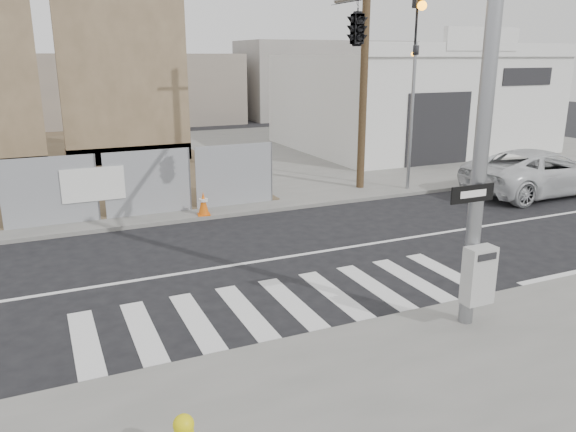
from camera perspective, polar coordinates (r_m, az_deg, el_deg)
name	(u,v)px	position (r m, az deg, el deg)	size (l,w,h in m)	color
ground	(249,263)	(13.75, -4.03, -4.79)	(100.00, 100.00, 0.00)	black
sidewalk_far	(143,164)	(26.89, -14.54, 5.17)	(50.00, 20.00, 0.12)	slate
signal_pole	(392,60)	(12.18, 10.56, 15.31)	(0.96, 5.87, 7.00)	gray
far_signal_pole	(413,96)	(20.83, 12.56, 11.80)	(0.16, 0.20, 5.60)	gray
concrete_wall_right	(126,90)	(26.50, -16.17, 12.15)	(5.50, 1.30, 8.00)	brown
auto_shop	(409,101)	(31.17, 12.20, 11.34)	(12.00, 10.20, 5.95)	silver
utility_pole_right	(365,46)	(20.69, 7.83, 16.78)	(1.60, 0.28, 10.00)	#4A3A22
suv	(540,172)	(22.34, 24.26, 4.11)	(2.69, 5.84, 1.62)	silver
traffic_cone_c	(55,211)	(17.94, -22.62, 0.44)	(0.45, 0.45, 0.66)	#FF5E0D
traffic_cone_d	(203,204)	(17.47, -8.59, 1.25)	(0.44, 0.44, 0.73)	#E35D0B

